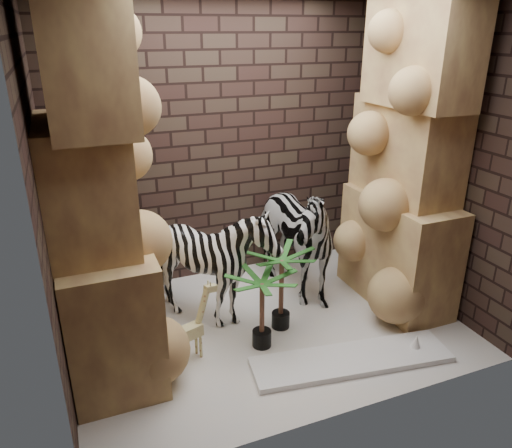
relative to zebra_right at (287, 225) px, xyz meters
name	(u,v)px	position (x,y,z in m)	size (l,w,h in m)	color
floor	(267,325)	(-0.44, -0.54, -0.76)	(3.50, 3.50, 0.00)	silver
wall_back	(222,143)	(-0.44, 0.71, 0.74)	(3.50, 3.50, 0.00)	black
wall_front	(350,226)	(-0.44, -1.79, 0.74)	(3.50, 3.50, 0.00)	black
wall_left	(43,199)	(-2.19, -0.54, 0.74)	(3.00, 3.00, 0.00)	black
wall_right	(436,154)	(1.31, -0.54, 0.74)	(3.00, 3.00, 0.00)	black
rock_pillar_left	(94,193)	(-1.84, -0.54, 0.74)	(0.68, 1.30, 3.00)	#E1C372
rock_pillar_right	(408,157)	(0.98, -0.54, 0.74)	(0.58, 1.25, 3.00)	#E1C372
zebra_right	(287,225)	(0.00, 0.00, 0.00)	(0.69, 1.28, 1.52)	white
zebra_left	(214,269)	(-0.87, -0.26, -0.21)	(0.98, 1.21, 1.10)	white
giraffe_toy	(188,325)	(-1.25, -0.76, -0.41)	(0.36, 0.12, 0.69)	#D2C885
palm_front	(281,290)	(-0.33, -0.60, -0.36)	(0.36, 0.36, 0.80)	#1A4B1C
palm_back	(262,310)	(-0.61, -0.81, -0.40)	(0.36, 0.36, 0.72)	#1A4B1C
surfboard	(352,360)	(0.01, -1.31, -0.73)	(1.71, 0.42, 0.05)	white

